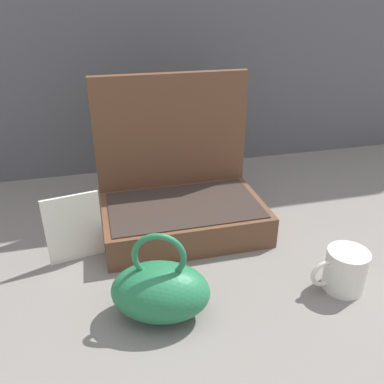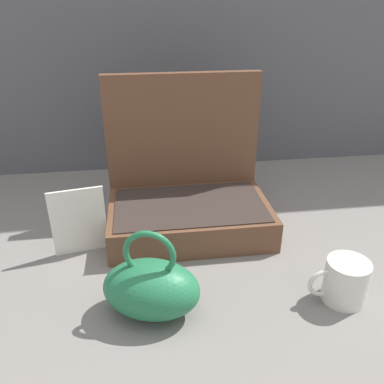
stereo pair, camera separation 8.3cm
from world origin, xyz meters
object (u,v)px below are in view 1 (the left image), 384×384
(teal_pouch_handbag, at_px, (160,290))
(info_card_left, at_px, (74,228))
(coffee_mug, at_px, (344,270))
(open_suitcase, at_px, (180,195))

(teal_pouch_handbag, xyz_separation_m, info_card_left, (-0.16, 0.22, 0.02))
(coffee_mug, bearing_deg, info_card_left, 155.63)
(teal_pouch_handbag, distance_m, info_card_left, 0.27)
(open_suitcase, height_order, coffee_mug, open_suitcase)
(open_suitcase, bearing_deg, coffee_mug, -50.79)
(open_suitcase, xyz_separation_m, coffee_mug, (0.27, -0.33, -0.04))
(teal_pouch_handbag, bearing_deg, info_card_left, 124.72)
(teal_pouch_handbag, relative_size, info_card_left, 1.32)
(open_suitcase, distance_m, info_card_left, 0.28)
(teal_pouch_handbag, bearing_deg, coffee_mug, -2.64)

